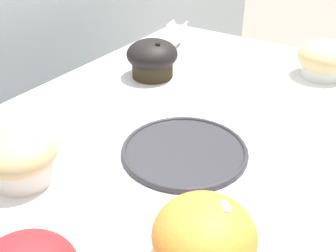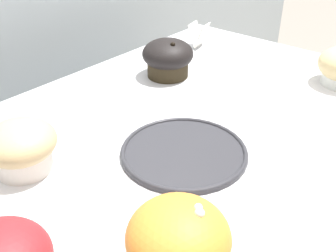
% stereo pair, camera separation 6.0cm
% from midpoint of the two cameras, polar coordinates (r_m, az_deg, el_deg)
% --- Properties ---
extents(wall_back, '(3.20, 0.10, 1.80)m').
position_cam_midpoint_polar(wall_back, '(1.12, -21.72, 8.80)').
color(wall_back, '#A8B2B7').
rests_on(wall_back, ground).
extents(muffin_front_center, '(0.10, 0.10, 0.08)m').
position_cam_midpoint_polar(muffin_front_center, '(0.59, -17.91, -2.92)').
color(muffin_front_center, silver).
rests_on(muffin_front_center, display_counter).
extents(muffin_back_left, '(0.11, 0.11, 0.09)m').
position_cam_midpoint_polar(muffin_back_left, '(0.42, 5.72, -16.71)').
color(muffin_back_left, '#CA813C').
rests_on(muffin_back_left, display_counter).
extents(muffin_front_right, '(0.11, 0.11, 0.08)m').
position_cam_midpoint_polar(muffin_front_right, '(0.86, 2.00, 9.84)').
color(muffin_front_right, '#2F2617').
rests_on(muffin_front_right, display_counter).
extents(serving_plate, '(0.20, 0.20, 0.01)m').
position_cam_midpoint_polar(serving_plate, '(0.61, 5.13, -3.79)').
color(serving_plate, '#2D2D33').
rests_on(serving_plate, display_counter).
extents(price_card, '(0.06, 0.05, 0.06)m').
position_cam_midpoint_polar(price_card, '(1.04, 6.19, 13.00)').
color(price_card, white).
rests_on(price_card, display_counter).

